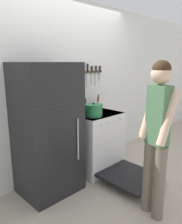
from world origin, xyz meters
name	(u,v)px	position (x,y,z in m)	size (l,w,h in m)	color
ground_plane	(69,167)	(0.00, 0.00, 0.00)	(14.00, 14.00, 0.00)	#B2A893
wall_back	(65,88)	(0.00, 0.03, 1.27)	(10.00, 0.06, 2.55)	silver
refrigerator	(47,130)	(-0.56, -0.31, 0.83)	(0.72, 0.64, 1.66)	black
stove_range	(97,142)	(0.30, -0.34, 0.45)	(0.73, 1.33, 0.90)	white
dutch_oven_pot	(94,110)	(0.14, -0.43, 0.99)	(0.31, 0.26, 0.20)	#237A42
tea_kettle	(83,108)	(0.15, -0.18, 0.98)	(0.24, 0.19, 0.26)	black
utensil_jar	(98,106)	(0.48, -0.18, 0.97)	(0.09, 0.09, 0.26)	silver
person	(157,132)	(-0.02, -1.51, 0.96)	(0.33, 0.39, 1.68)	#6B6051
wall_knife_strip	(93,72)	(0.55, -0.02, 1.50)	(0.38, 0.03, 0.35)	brown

